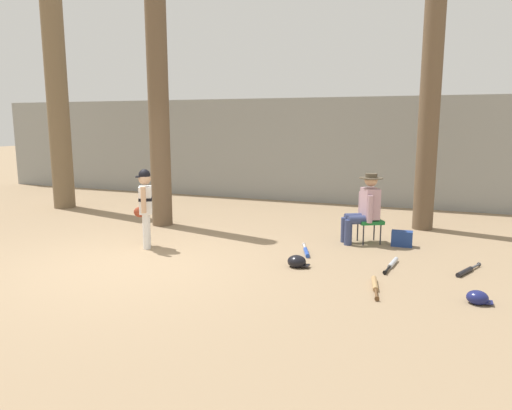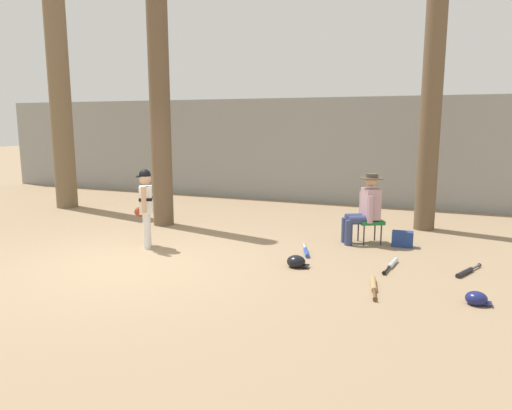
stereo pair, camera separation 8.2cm
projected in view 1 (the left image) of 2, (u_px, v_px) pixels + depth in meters
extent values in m
plane|color=#937A5B|center=(128.00, 266.00, 6.94)|extent=(60.00, 60.00, 0.00)
cube|color=gray|center=(275.00, 150.00, 12.67)|extent=(18.00, 0.36, 2.65)
cylinder|color=brown|center=(158.00, 101.00, 9.26)|extent=(0.40, 0.40, 4.93)
cone|color=brown|center=(163.00, 225.00, 9.68)|extent=(0.61, 0.61, 0.24)
cylinder|color=brown|center=(431.00, 87.00, 8.86)|extent=(0.38, 0.38, 5.38)
cone|color=brown|center=(422.00, 229.00, 9.32)|extent=(0.57, 0.57, 0.23)
cylinder|color=white|center=(146.00, 232.00, 7.80)|extent=(0.12, 0.12, 0.58)
cylinder|color=white|center=(147.00, 229.00, 7.98)|extent=(0.12, 0.12, 0.58)
cube|color=white|center=(145.00, 200.00, 7.80)|extent=(0.33, 0.36, 0.44)
cube|color=black|center=(145.00, 199.00, 7.80)|extent=(0.34, 0.37, 0.05)
sphere|color=tan|center=(145.00, 179.00, 7.74)|extent=(0.20, 0.20, 0.20)
sphere|color=black|center=(144.00, 175.00, 7.73)|extent=(0.19, 0.19, 0.19)
cube|color=black|center=(139.00, 177.00, 7.72)|extent=(0.16, 0.17, 0.02)
cylinder|color=tan|center=(143.00, 200.00, 7.56)|extent=(0.11, 0.11, 0.42)
cylinder|color=tan|center=(144.00, 203.00, 8.01)|extent=(0.11, 0.11, 0.40)
ellipsoid|color=#933823|center=(140.00, 212.00, 8.05)|extent=(0.25, 0.22, 0.18)
cube|color=#196B2D|center=(369.00, 221.00, 8.18)|extent=(0.54, 0.54, 0.06)
cylinder|color=#333338|center=(363.00, 234.00, 8.05)|extent=(0.02, 0.02, 0.38)
cylinder|color=#333338|center=(358.00, 230.00, 8.34)|extent=(0.02, 0.02, 0.38)
cylinder|color=#333338|center=(381.00, 234.00, 8.08)|extent=(0.02, 0.02, 0.38)
cylinder|color=#333338|center=(374.00, 230.00, 8.38)|extent=(0.02, 0.02, 0.38)
cylinder|color=navy|center=(348.00, 233.00, 8.06)|extent=(0.13, 0.13, 0.43)
cylinder|color=navy|center=(345.00, 230.00, 8.26)|extent=(0.13, 0.13, 0.43)
cylinder|color=navy|center=(360.00, 220.00, 8.05)|extent=(0.42, 0.32, 0.15)
cylinder|color=navy|center=(356.00, 217.00, 8.25)|extent=(0.42, 0.32, 0.15)
cube|color=#B28C99|center=(370.00, 203.00, 8.13)|extent=(0.38, 0.43, 0.52)
cylinder|color=#B28C99|center=(370.00, 209.00, 7.91)|extent=(0.12, 0.12, 0.46)
cylinder|color=#B28C99|center=(361.00, 205.00, 8.34)|extent=(0.12, 0.12, 0.46)
sphere|color=tan|center=(371.00, 180.00, 8.06)|extent=(0.22, 0.22, 0.22)
cylinder|color=#4C4233|center=(371.00, 178.00, 8.05)|extent=(0.40, 0.40, 0.02)
cylinder|color=#4C4233|center=(371.00, 176.00, 8.05)|extent=(0.20, 0.20, 0.09)
cube|color=navy|center=(402.00, 239.00, 8.00)|extent=(0.35, 0.20, 0.26)
cylinder|color=brown|center=(57.00, 89.00, 11.15)|extent=(0.49, 0.49, 5.60)
cone|color=brown|center=(65.00, 207.00, 11.64)|extent=(0.69, 0.69, 0.30)
cylinder|color=black|center=(464.00, 272.00, 6.54)|extent=(0.24, 0.42, 0.07)
cylinder|color=#4C4C51|center=(475.00, 266.00, 6.79)|extent=(0.15, 0.27, 0.03)
cylinder|color=#4C4C51|center=(479.00, 264.00, 6.89)|extent=(0.06, 0.04, 0.06)
cylinder|color=tan|center=(375.00, 284.00, 6.07)|extent=(0.15, 0.46, 0.07)
cylinder|color=brown|center=(376.00, 294.00, 5.70)|extent=(0.09, 0.31, 0.03)
cylinder|color=brown|center=(377.00, 299.00, 5.55)|extent=(0.06, 0.03, 0.06)
cylinder|color=#B7BCC6|center=(393.00, 263.00, 6.97)|extent=(0.12, 0.45, 0.07)
cylinder|color=black|center=(387.00, 270.00, 6.64)|extent=(0.07, 0.30, 0.03)
cylinder|color=black|center=(385.00, 273.00, 6.51)|extent=(0.06, 0.02, 0.06)
cylinder|color=#2347AD|center=(306.00, 252.00, 7.51)|extent=(0.21, 0.42, 0.07)
cylinder|color=silver|center=(305.00, 247.00, 7.86)|extent=(0.13, 0.27, 0.03)
cylinder|color=silver|center=(304.00, 244.00, 8.00)|extent=(0.06, 0.03, 0.06)
ellipsoid|color=navy|center=(477.00, 298.00, 5.48)|extent=(0.24, 0.22, 0.16)
cube|color=navy|center=(488.00, 302.00, 5.45)|extent=(0.10, 0.12, 0.02)
ellipsoid|color=black|center=(297.00, 262.00, 6.86)|extent=(0.27, 0.25, 0.18)
cube|color=black|center=(305.00, 265.00, 6.82)|extent=(0.11, 0.14, 0.02)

